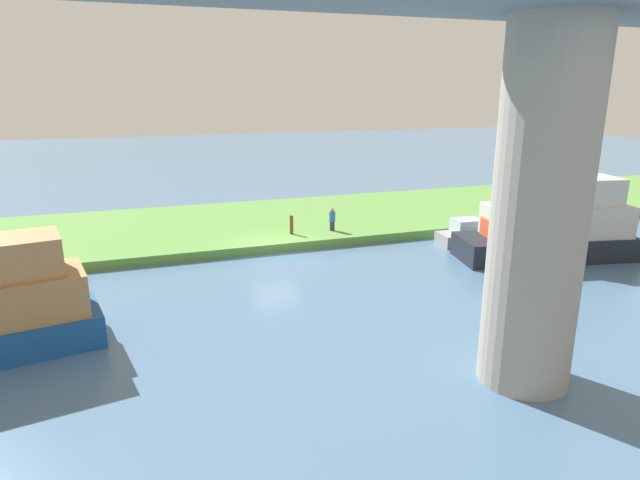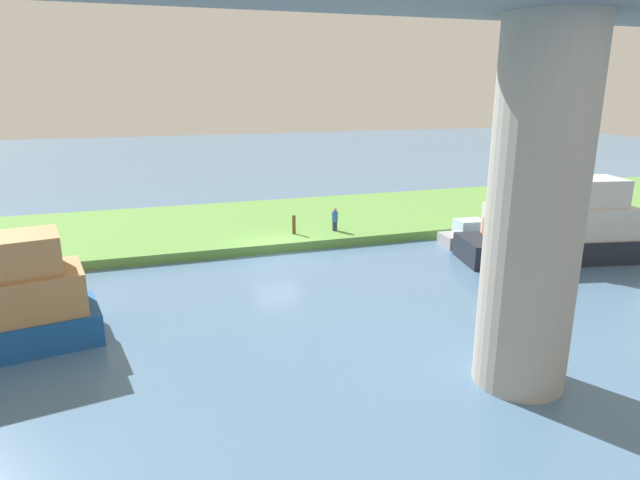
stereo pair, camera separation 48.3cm
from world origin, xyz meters
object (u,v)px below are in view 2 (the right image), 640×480
object	(u,v)px
mooring_post	(294,225)
pontoon_yellow	(476,235)
riverboat_paddlewheel	(556,227)
bridge_pylon	(535,213)
skiff_small	(5,283)
person_on_bank	(335,219)

from	to	relation	value
mooring_post	pontoon_yellow	world-z (taller)	mooring_post
mooring_post	riverboat_paddlewheel	world-z (taller)	riverboat_paddlewheel
bridge_pylon	riverboat_paddlewheel	size ratio (longest dim) A/B	1.10
pontoon_yellow	skiff_small	xyz separation A→B (m)	(23.76, 0.74, 0.07)
person_on_bank	skiff_small	size ratio (longest dim) A/B	0.27
bridge_pylon	riverboat_paddlewheel	distance (m)	14.16
skiff_small	riverboat_paddlewheel	distance (m)	26.16
mooring_post	pontoon_yellow	distance (m)	10.44
person_on_bank	skiff_small	world-z (taller)	person_on_bank
pontoon_yellow	riverboat_paddlewheel	bearing A→B (deg)	121.26
person_on_bank	mooring_post	size ratio (longest dim) A/B	1.28
bridge_pylon	person_on_bank	bearing A→B (deg)	-90.46
bridge_pylon	mooring_post	world-z (taller)	bridge_pylon
person_on_bank	riverboat_paddlewheel	world-z (taller)	riverboat_paddlewheel
skiff_small	mooring_post	bearing A→B (deg)	-162.62
riverboat_paddlewheel	mooring_post	bearing A→B (deg)	-31.28
mooring_post	person_on_bank	bearing A→B (deg)	179.25
bridge_pylon	mooring_post	size ratio (longest dim) A/B	9.60
bridge_pylon	riverboat_paddlewheel	world-z (taller)	bridge_pylon
mooring_post	skiff_small	size ratio (longest dim) A/B	0.21
person_on_bank	pontoon_yellow	size ratio (longest dim) A/B	0.31
skiff_small	bridge_pylon	bearing A→B (deg)	142.20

